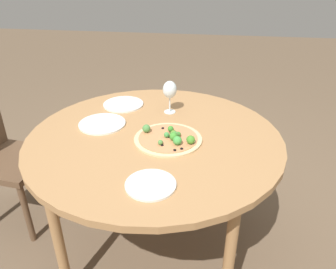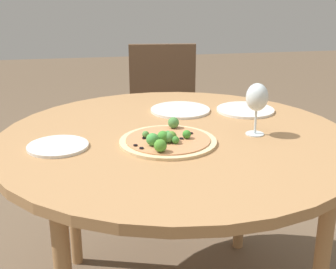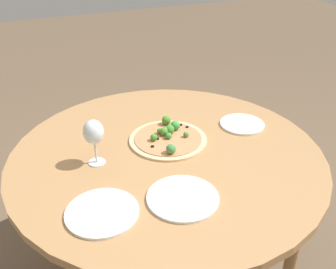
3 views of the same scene
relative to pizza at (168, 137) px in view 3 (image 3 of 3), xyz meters
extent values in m
cylinder|color=#A87A4C|center=(0.04, 0.08, -0.03)|extent=(1.26, 1.26, 0.03)
cylinder|color=#A87A4C|center=(-0.35, -0.31, -0.40)|extent=(0.05, 0.05, 0.71)
cylinder|color=#A87A4C|center=(0.43, -0.31, -0.40)|extent=(0.05, 0.05, 0.71)
cylinder|color=#A87A4C|center=(-0.35, 0.47, -0.40)|extent=(0.05, 0.05, 0.71)
cylinder|color=#DBBC89|center=(0.00, 0.00, -0.01)|extent=(0.33, 0.33, 0.01)
cylinder|color=tan|center=(0.00, 0.00, 0.00)|extent=(0.29, 0.29, 0.00)
sphere|color=#4C8B41|center=(0.00, -0.03, 0.02)|extent=(0.03, 0.03, 0.03)
sphere|color=#4F843E|center=(-0.07, 0.03, 0.01)|extent=(0.02, 0.02, 0.02)
sphere|color=#47892B|center=(-0.04, -0.11, 0.02)|extent=(0.04, 0.04, 0.04)
sphere|color=#408D30|center=(-0.02, -0.02, 0.02)|extent=(0.04, 0.04, 0.04)
sphere|color=#498441|center=(0.05, 0.12, 0.02)|extent=(0.04, 0.04, 0.04)
sphere|color=#52832D|center=(0.01, -0.02, 0.02)|extent=(0.04, 0.04, 0.04)
sphere|color=green|center=(-0.06, -0.05, 0.02)|extent=(0.04, 0.04, 0.04)
sphere|color=#3A892C|center=(0.07, 0.00, 0.02)|extent=(0.03, 0.03, 0.03)
sphere|color=#408A43|center=(0.00, 0.01, 0.01)|extent=(0.03, 0.03, 0.03)
sphere|color=#3D8330|center=(0.02, -0.04, 0.01)|extent=(0.03, 0.03, 0.03)
cylinder|color=black|center=(-0.08, 0.02, 0.00)|extent=(0.01, 0.01, 0.00)
cylinder|color=black|center=(0.00, 0.00, 0.00)|extent=(0.01, 0.01, 0.00)
cylinder|color=black|center=(0.05, 0.00, 0.00)|extent=(0.01, 0.01, 0.00)
cylinder|color=black|center=(0.09, 0.04, 0.00)|extent=(0.01, 0.01, 0.00)
cylinder|color=black|center=(-0.11, -0.04, 0.00)|extent=(0.01, 0.01, 0.00)
cylinder|color=black|center=(-0.10, -0.07, 0.00)|extent=(0.01, 0.01, 0.00)
cylinder|color=silver|center=(0.32, 0.04, -0.01)|extent=(0.07, 0.07, 0.00)
cylinder|color=silver|center=(0.32, 0.04, 0.03)|extent=(0.01, 0.01, 0.08)
ellipsoid|color=silver|center=(0.32, 0.04, 0.12)|extent=(0.08, 0.08, 0.10)
cylinder|color=silver|center=(0.38, 0.33, -0.01)|extent=(0.24, 0.24, 0.01)
cylinder|color=silver|center=(-0.36, 0.02, -0.01)|extent=(0.20, 0.20, 0.01)
cylinder|color=silver|center=(0.12, 0.37, -0.01)|extent=(0.25, 0.25, 0.01)
camera|label=1|loc=(-1.36, -0.19, 0.77)|focal=35.00mm
camera|label=2|loc=(-0.25, -1.46, 0.53)|focal=50.00mm
camera|label=3|loc=(0.57, 1.24, 0.81)|focal=40.00mm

